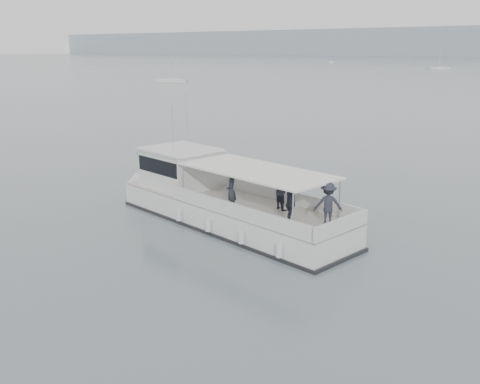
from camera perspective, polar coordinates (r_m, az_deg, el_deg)
The scene contains 2 objects.
ground at distance 23.99m, azimuth 11.31°, elevation -3.85°, with size 1400.00×1400.00×0.00m, color slate.
tour_boat at distance 24.63m, azimuth -2.87°, elevation -0.77°, with size 13.83×5.51×5.76m.
Camera 1 is at (9.19, -20.80, 7.65)m, focal length 40.00 mm.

